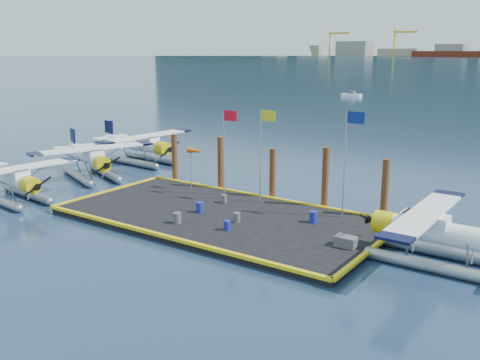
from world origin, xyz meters
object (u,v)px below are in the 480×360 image
object	(u,v)px
drum_5	(224,199)
piling_4	(385,191)
drum_3	(177,218)
piling_1	(221,165)
drum_2	(237,217)
drum_4	(313,217)
seaplane_a	(14,182)
windsock	(196,152)
flagpole_yellow	(263,142)
seaplane_b	(92,160)
piling_0	(175,159)
seaplane_d	(432,235)
piling_2	(273,176)
drum_0	(200,207)
drum_1	(227,225)
seaplane_c	(144,147)
crate	(346,241)
flagpole_blue	(349,149)
flagpole_red	(226,139)
piling_3	(325,180)

from	to	relation	value
drum_5	piling_4	world-z (taller)	piling_4
drum_3	piling_1	xyz separation A→B (m)	(-2.98, 8.27, 1.38)
drum_2	drum_4	distance (m)	4.54
seaplane_a	windsock	distance (m)	12.81
drum_4	piling_1	bearing A→B (deg)	159.47
flagpole_yellow	seaplane_b	bearing A→B (deg)	-176.64
piling_0	drum_5	bearing A→B (deg)	-23.97
seaplane_a	seaplane_d	bearing A→B (deg)	107.52
piling_4	piling_2	bearing A→B (deg)	180.00
drum_0	flagpole_yellow	xyz separation A→B (m)	(1.99, 4.22, 3.78)
drum_1	piling_0	world-z (taller)	piling_0
flagpole_yellow	piling_1	world-z (taller)	flagpole_yellow
seaplane_a	drum_1	xyz separation A→B (m)	(16.46, 2.64, -0.76)
drum_3	piling_0	size ratio (longest dim) A/B	0.16
piling_1	seaplane_d	bearing A→B (deg)	-16.47
flagpole_yellow	seaplane_a	bearing A→B (deg)	-150.13
piling_0	piling_2	size ratio (longest dim) A/B	1.05
drum_0	drum_4	size ratio (longest dim) A/B	0.97
drum_2	flagpole_yellow	bearing A→B (deg)	103.07
seaplane_b	seaplane_c	world-z (taller)	seaplane_c
crate	flagpole_blue	size ratio (longest dim) A/B	0.17
piling_1	drum_5	bearing A→B (deg)	-50.13
crate	flagpole_red	size ratio (longest dim) A/B	0.18
seaplane_b	flagpole_blue	distance (m)	22.23
crate	piling_0	distance (m)	18.38
seaplane_a	seaplane_b	bearing A→B (deg)	-166.36
flagpole_red	piling_3	xyz separation A→B (m)	(6.79, 1.60, -2.25)
flagpole_yellow	seaplane_d	bearing A→B (deg)	-15.55
drum_4	flagpole_yellow	bearing A→B (deg)	157.81
flagpole_yellow	windsock	bearing A→B (deg)	180.00
drum_1	piling_4	size ratio (longest dim) A/B	0.14
windsock	flagpole_red	bearing A→B (deg)	0.00
drum_5	piling_4	bearing A→B (deg)	17.92
drum_2	drum_5	xyz separation A→B (m)	(-3.08, 2.90, -0.01)
drum_3	piling_3	bearing A→B (deg)	56.26
seaplane_d	flagpole_red	size ratio (longest dim) A/B	1.62
seaplane_c	seaplane_d	size ratio (longest dim) A/B	1.06
piling_0	seaplane_c	bearing A→B (deg)	150.74
drum_0	windsock	world-z (taller)	windsock
drum_1	piling_3	distance (m)	8.09
seaplane_a	flagpole_red	distance (m)	15.10
seaplane_c	piling_0	xyz separation A→B (m)	(7.61, -4.26, 0.42)
drum_4	piling_0	distance (m)	14.52
windsock	piling_4	bearing A→B (deg)	6.75
drum_1	piling_4	world-z (taller)	piling_4
piling_3	flagpole_blue	bearing A→B (deg)	-36.07
drum_3	piling_1	size ratio (longest dim) A/B	0.15
drum_3	drum_4	xyz separation A→B (m)	(6.54, 4.70, 0.02)
drum_0	piling_3	world-z (taller)	piling_3
drum_4	drum_0	bearing A→B (deg)	-161.72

